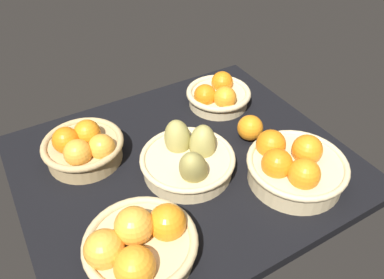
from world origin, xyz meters
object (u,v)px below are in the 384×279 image
object	(u,v)px
basket_near_right	(84,147)
basket_near_left	(218,95)
basket_far_right	(139,244)
basket_center_pears	(189,159)
loose_orange_front_gap	(250,128)
basket_far_left	(294,166)

from	to	relation	value
basket_near_right	basket_near_left	bearing A→B (deg)	-174.86
basket_near_left	basket_far_right	size ratio (longest dim) A/B	0.86
basket_center_pears	loose_orange_front_gap	distance (cm)	21.57
basket_near_left	basket_far_right	bearing A→B (deg)	40.95
basket_center_pears	basket_far_right	size ratio (longest dim) A/B	1.03
basket_center_pears	basket_near_left	bearing A→B (deg)	-137.11
basket_far_right	loose_orange_front_gap	bearing A→B (deg)	-155.02
basket_far_right	basket_near_right	bearing A→B (deg)	-89.56
basket_center_pears	basket_far_left	bearing A→B (deg)	142.38
basket_center_pears	basket_far_right	xyz separation A→B (cm)	(21.37, 17.15, 0.50)
loose_orange_front_gap	basket_far_left	bearing A→B (deg)	87.53
basket_center_pears	basket_near_left	distance (cm)	30.96
basket_center_pears	basket_far_right	distance (cm)	27.40
basket_center_pears	loose_orange_front_gap	xyz separation A→B (cm)	(-21.39, -2.78, -0.43)
basket_near_right	loose_orange_front_gap	xyz separation A→B (cm)	(-43.02, 14.31, -1.01)
basket_near_right	basket_far_right	xyz separation A→B (cm)	(-0.26, 34.24, -0.08)
basket_near_left	basket_far_right	distance (cm)	58.33
basket_far_left	basket_near_right	bearing A→B (deg)	-37.97
basket_far_left	loose_orange_front_gap	distance (cm)	18.69
basket_center_pears	basket_near_left	size ratio (longest dim) A/B	1.20
basket_far_left	basket_near_right	xyz separation A→B (cm)	(42.22, -32.95, -0.11)
basket_center_pears	basket_far_right	bearing A→B (deg)	38.75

